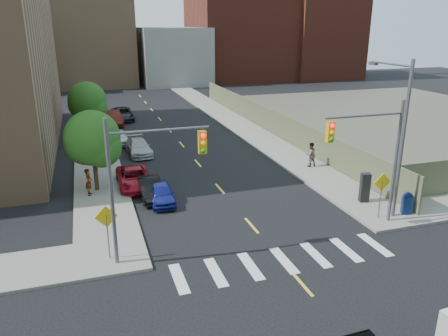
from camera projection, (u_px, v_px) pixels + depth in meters
ground at (325, 311)px, 17.15m from camera, size 160.00×160.00×0.00m
sidewalk_nw at (91, 117)px, 52.39m from camera, size 3.50×73.00×0.15m
sidewalk_ne at (214, 109)px, 56.87m from camera, size 3.50×73.00×0.15m
fence_north at (269, 120)px, 44.84m from camera, size 0.12×44.00×2.50m
gravel_lot at (403, 117)px, 52.35m from camera, size 36.00×42.00×0.06m
bg_bldg_midwest at (92, 42)px, 78.11m from camera, size 14.00×16.00×15.00m
bg_bldg_center at (172, 56)px, 81.14m from camera, size 12.00×16.00×10.00m
bg_bldg_east at (239, 38)px, 86.05m from camera, size 18.00×18.00×16.00m
bg_bldg_fareast at (317, 32)px, 88.56m from camera, size 14.00×16.00×18.00m
smokestack at (336, 6)px, 88.14m from camera, size 1.80×1.80×28.00m
signal_nw at (145, 170)px, 19.41m from camera, size 4.59×0.30×7.00m
signal_ne at (374, 148)px, 22.87m from camera, size 4.59×0.30×7.00m
streetlight_ne at (399, 128)px, 24.11m from camera, size 0.25×3.70×9.00m
warn_sign_nw at (107, 223)px, 20.14m from camera, size 1.06×0.06×2.83m
warn_sign_ne at (382, 187)px, 24.48m from camera, size 1.06×0.06×2.83m
warn_sign_midwest at (96, 147)px, 32.34m from camera, size 1.06×0.06×2.83m
tree_west_near at (92, 141)px, 28.24m from camera, size 3.66×3.64×5.52m
tree_west_far at (87, 103)px, 41.79m from camera, size 3.66×3.64×5.52m
parked_car_blue at (161, 193)px, 27.33m from camera, size 1.60×3.68×1.24m
parked_car_black at (150, 188)px, 28.10m from camera, size 1.38×3.91×1.29m
parked_car_red at (134, 178)px, 29.97m from camera, size 2.22×4.76×1.32m
parked_car_silver at (139, 147)px, 37.40m from camera, size 2.06×4.61×1.31m
parked_car_white at (119, 137)px, 40.64m from camera, size 1.83×3.95×1.31m
parked_car_maroon at (112, 118)px, 48.16m from camera, size 2.16×4.95×1.58m
parked_car_grey at (122, 114)px, 50.79m from camera, size 2.49×5.19×1.43m
mailbox at (407, 203)px, 25.39m from camera, size 0.64×0.56×1.32m
payphone at (365, 188)px, 27.02m from camera, size 0.65×0.58×1.85m
pedestrian_west at (89, 182)px, 28.07m from camera, size 0.48×0.69×1.78m
pedestrian_east at (310, 154)px, 33.76m from camera, size 0.99×0.82×1.89m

